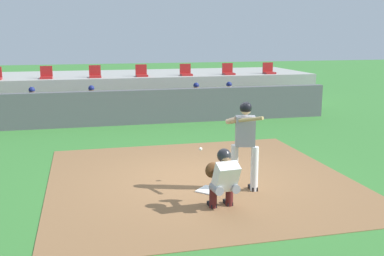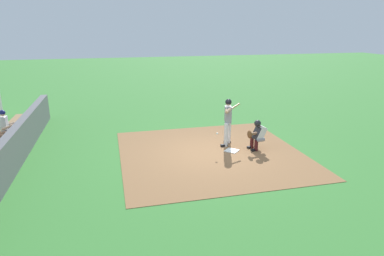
% 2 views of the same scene
% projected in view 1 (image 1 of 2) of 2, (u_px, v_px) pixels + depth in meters
% --- Properties ---
extents(ground_plane, '(80.00, 80.00, 0.00)m').
position_uv_depth(ground_plane, '(200.00, 179.00, 9.87)').
color(ground_plane, '#387A33').
extents(dirt_infield, '(6.40, 6.40, 0.01)m').
position_uv_depth(dirt_infield, '(200.00, 179.00, 9.87)').
color(dirt_infield, olive).
rests_on(dirt_infield, ground).
extents(home_plate, '(0.62, 0.62, 0.02)m').
position_uv_depth(home_plate, '(210.00, 190.00, 9.10)').
color(home_plate, white).
rests_on(home_plate, dirt_infield).
extents(batter_at_plate, '(0.61, 0.84, 1.80)m').
position_uv_depth(batter_at_plate, '(245.00, 140.00, 8.99)').
color(batter_at_plate, silver).
rests_on(batter_at_plate, ground).
extents(catcher_crouched, '(0.51, 1.91, 1.13)m').
position_uv_depth(catcher_crouched, '(223.00, 177.00, 8.08)').
color(catcher_crouched, gray).
rests_on(catcher_crouched, ground).
extents(dugout_wall, '(13.00, 0.30, 1.20)m').
position_uv_depth(dugout_wall, '(153.00, 107.00, 15.93)').
color(dugout_wall, '#59595E').
rests_on(dugout_wall, ground).
extents(dugout_bench, '(11.80, 0.44, 0.45)m').
position_uv_depth(dugout_bench, '(149.00, 112.00, 16.96)').
color(dugout_bench, olive).
rests_on(dugout_bench, ground).
extents(dugout_player_0, '(0.49, 0.70, 1.30)m').
position_uv_depth(dugout_player_0, '(32.00, 105.00, 15.76)').
color(dugout_player_0, '#939399').
rests_on(dugout_player_0, ground).
extents(dugout_player_1, '(0.49, 0.70, 1.30)m').
position_uv_depth(dugout_player_1, '(92.00, 103.00, 16.24)').
color(dugout_player_1, '#939399').
rests_on(dugout_player_1, ground).
extents(dugout_player_2, '(0.49, 0.70, 1.30)m').
position_uv_depth(dugout_player_2, '(197.00, 99.00, 17.14)').
color(dugout_player_2, '#939399').
rests_on(dugout_player_2, ground).
extents(dugout_player_3, '(0.49, 0.70, 1.30)m').
position_uv_depth(dugout_player_3, '(230.00, 98.00, 17.44)').
color(dugout_player_3, '#939399').
rests_on(dugout_player_3, ground).
extents(stands_platform, '(15.00, 4.40, 1.40)m').
position_uv_depth(stands_platform, '(137.00, 89.00, 20.09)').
color(stands_platform, '#9E9E99').
rests_on(stands_platform, ground).
extents(stadium_seat_1, '(0.46, 0.46, 0.48)m').
position_uv_depth(stadium_seat_1, '(46.00, 75.00, 17.61)').
color(stadium_seat_1, '#A51E1E').
rests_on(stadium_seat_1, stands_platform).
extents(stadium_seat_2, '(0.46, 0.46, 0.48)m').
position_uv_depth(stadium_seat_2, '(95.00, 74.00, 18.04)').
color(stadium_seat_2, '#A51E1E').
rests_on(stadium_seat_2, stands_platform).
extents(stadium_seat_3, '(0.46, 0.46, 0.48)m').
position_uv_depth(stadium_seat_3, '(142.00, 73.00, 18.48)').
color(stadium_seat_3, '#A51E1E').
rests_on(stadium_seat_3, stands_platform).
extents(stadium_seat_4, '(0.46, 0.46, 0.48)m').
position_uv_depth(stadium_seat_4, '(186.00, 72.00, 18.91)').
color(stadium_seat_4, '#A51E1E').
rests_on(stadium_seat_4, stands_platform).
extents(stadium_seat_5, '(0.46, 0.46, 0.48)m').
position_uv_depth(stadium_seat_5, '(228.00, 71.00, 19.34)').
color(stadium_seat_5, '#A51E1E').
rests_on(stadium_seat_5, stands_platform).
extents(stadium_seat_6, '(0.46, 0.46, 0.48)m').
position_uv_depth(stadium_seat_6, '(269.00, 71.00, 19.77)').
color(stadium_seat_6, '#A51E1E').
rests_on(stadium_seat_6, stands_platform).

